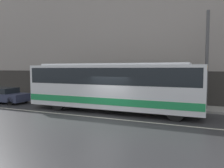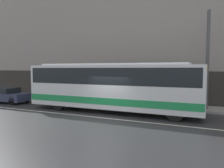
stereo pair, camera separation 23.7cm
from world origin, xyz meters
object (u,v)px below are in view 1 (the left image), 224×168
sedan_dark_behind (4,95)px  transit_bus (111,85)px  pedestrian_waiting (145,95)px  utility_pole_near (207,60)px

sedan_dark_behind → transit_bus: bearing=0.0°
transit_bus → pedestrian_waiting: size_ratio=7.00×
transit_bus → utility_pole_near: 6.91m
sedan_dark_behind → pedestrian_waiting: pedestrian_waiting is taller
transit_bus → sedan_dark_behind: 10.43m
utility_pole_near → pedestrian_waiting: bearing=-177.0°
sedan_dark_behind → pedestrian_waiting: bearing=12.2°
pedestrian_waiting → sedan_dark_behind: bearing=-167.8°
pedestrian_waiting → transit_bus: bearing=-123.5°
transit_bus → pedestrian_waiting: bearing=56.5°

